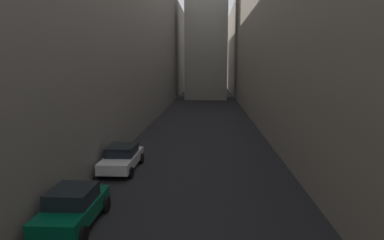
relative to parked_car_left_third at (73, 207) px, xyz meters
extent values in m
plane|color=black|center=(4.40, 28.72, -0.78)|extent=(264.00, 264.00, 0.00)
cube|color=slate|center=(-8.74, 30.72, 8.50)|extent=(15.27, 108.00, 18.55)
cube|color=gray|center=(17.75, 30.72, 8.67)|extent=(15.70, 108.00, 18.90)
cube|color=#05472D|center=(0.00, 0.00, -0.14)|extent=(1.68, 3.92, 0.63)
cube|color=black|center=(0.00, 0.00, 0.46)|extent=(1.55, 1.80, 0.57)
cylinder|color=black|center=(-0.84, 1.33, -0.45)|extent=(0.22, 0.66, 0.66)
cylinder|color=black|center=(0.84, 1.33, -0.45)|extent=(0.22, 0.66, 0.66)
cylinder|color=black|center=(-0.84, -1.33, -0.45)|extent=(0.22, 0.66, 0.66)
cylinder|color=black|center=(0.84, -1.33, -0.45)|extent=(0.22, 0.66, 0.66)
cube|color=silver|center=(0.00, 7.18, -0.17)|extent=(1.73, 4.35, 0.59)
cube|color=black|center=(0.00, 7.30, 0.40)|extent=(1.59, 2.01, 0.55)
cylinder|color=black|center=(-0.86, 8.66, -0.47)|extent=(0.22, 0.63, 0.63)
cylinder|color=black|center=(0.86, 8.66, -0.47)|extent=(0.22, 0.63, 0.63)
cylinder|color=black|center=(-0.86, 5.70, -0.47)|extent=(0.22, 0.63, 0.63)
cylinder|color=black|center=(0.86, 5.70, -0.47)|extent=(0.22, 0.63, 0.63)
camera|label=1|loc=(5.16, -11.91, 5.29)|focal=31.71mm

